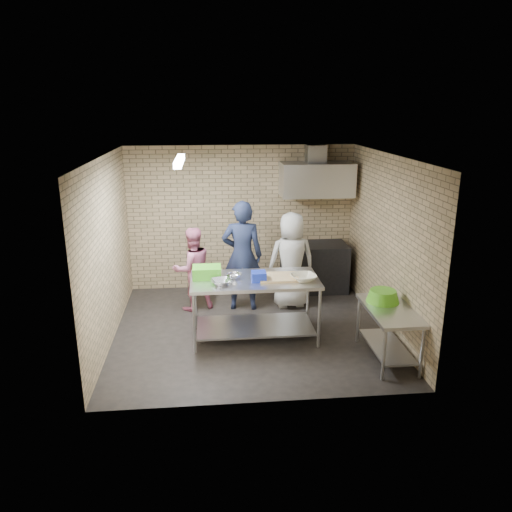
{
  "coord_description": "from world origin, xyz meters",
  "views": [
    {
      "loc": [
        -0.63,
        -7.13,
        3.4
      ],
      "look_at": [
        0.1,
        0.2,
        1.15
      ],
      "focal_mm": 34.92,
      "sensor_mm": 36.0,
      "label": 1
    }
  ],
  "objects_px": {
    "green_crate": "(207,272)",
    "blue_tub": "(259,276)",
    "green_basin": "(383,296)",
    "stove": "(314,267)",
    "bottle_red": "(317,182)",
    "man_navy": "(242,256)",
    "woman_white": "(291,260)",
    "bottle_green": "(338,182)",
    "prep_table": "(255,308)",
    "woman_pink": "(192,269)",
    "side_counter": "(388,334)"
  },
  "relations": [
    {
      "from": "stove",
      "to": "bottle_green",
      "type": "distance_m",
      "value": 1.65
    },
    {
      "from": "bottle_green",
      "to": "woman_white",
      "type": "xyz_separation_m",
      "value": [
        -1.02,
        -0.97,
        -1.18
      ]
    },
    {
      "from": "bottle_red",
      "to": "side_counter",
      "type": "bearing_deg",
      "value": -82.38
    },
    {
      "from": "bottle_green",
      "to": "woman_white",
      "type": "height_order",
      "value": "bottle_green"
    },
    {
      "from": "stove",
      "to": "green_basin",
      "type": "bearing_deg",
      "value": -80.24
    },
    {
      "from": "green_basin",
      "to": "man_navy",
      "type": "distance_m",
      "value": 2.54
    },
    {
      "from": "green_crate",
      "to": "woman_white",
      "type": "height_order",
      "value": "woman_white"
    },
    {
      "from": "stove",
      "to": "blue_tub",
      "type": "relative_size",
      "value": 5.73
    },
    {
      "from": "bottle_green",
      "to": "stove",
      "type": "bearing_deg",
      "value": -151.93
    },
    {
      "from": "man_navy",
      "to": "bottle_green",
      "type": "bearing_deg",
      "value": -145.9
    },
    {
      "from": "stove",
      "to": "woman_pink",
      "type": "distance_m",
      "value": 2.38
    },
    {
      "from": "green_crate",
      "to": "blue_tub",
      "type": "xyz_separation_m",
      "value": [
        0.75,
        -0.22,
        -0.02
      ]
    },
    {
      "from": "stove",
      "to": "woman_white",
      "type": "relative_size",
      "value": 0.72
    },
    {
      "from": "man_navy",
      "to": "woman_white",
      "type": "bearing_deg",
      "value": -172.57
    },
    {
      "from": "stove",
      "to": "woman_white",
      "type": "bearing_deg",
      "value": -127.73
    },
    {
      "from": "green_crate",
      "to": "blue_tub",
      "type": "bearing_deg",
      "value": -16.35
    },
    {
      "from": "prep_table",
      "to": "woman_pink",
      "type": "distance_m",
      "value": 1.55
    },
    {
      "from": "prep_table",
      "to": "blue_tub",
      "type": "distance_m",
      "value": 0.55
    },
    {
      "from": "stove",
      "to": "green_basin",
      "type": "xyz_separation_m",
      "value": [
        0.43,
        -2.5,
        0.38
      ]
    },
    {
      "from": "green_crate",
      "to": "man_navy",
      "type": "bearing_deg",
      "value": 59.76
    },
    {
      "from": "blue_tub",
      "to": "woman_pink",
      "type": "xyz_separation_m",
      "value": [
        -1.0,
        1.31,
        -0.29
      ]
    },
    {
      "from": "bottle_red",
      "to": "man_navy",
      "type": "xyz_separation_m",
      "value": [
        -1.47,
        -1.0,
        -1.08
      ]
    },
    {
      "from": "stove",
      "to": "woman_pink",
      "type": "height_order",
      "value": "woman_pink"
    },
    {
      "from": "stove",
      "to": "woman_pink",
      "type": "xyz_separation_m",
      "value": [
        -2.26,
        -0.7,
        0.27
      ]
    },
    {
      "from": "prep_table",
      "to": "bottle_red",
      "type": "xyz_separation_m",
      "value": [
        1.36,
        2.14,
        1.56
      ]
    },
    {
      "from": "woman_pink",
      "to": "green_basin",
      "type": "bearing_deg",
      "value": 123.21
    },
    {
      "from": "green_crate",
      "to": "blue_tub",
      "type": "distance_m",
      "value": 0.78
    },
    {
      "from": "blue_tub",
      "to": "woman_white",
      "type": "height_order",
      "value": "woman_white"
    },
    {
      "from": "green_basin",
      "to": "prep_table",
      "type": "bearing_deg",
      "value": 161.11
    },
    {
      "from": "bottle_green",
      "to": "woman_pink",
      "type": "distance_m",
      "value": 3.15
    },
    {
      "from": "green_basin",
      "to": "green_crate",
      "type": "bearing_deg",
      "value": 163.65
    },
    {
      "from": "blue_tub",
      "to": "bottle_green",
      "type": "relative_size",
      "value": 1.4
    },
    {
      "from": "woman_pink",
      "to": "woman_white",
      "type": "bearing_deg",
      "value": 155.79
    },
    {
      "from": "side_counter",
      "to": "bottle_green",
      "type": "distance_m",
      "value": 3.41
    },
    {
      "from": "stove",
      "to": "man_navy",
      "type": "distance_m",
      "value": 1.68
    },
    {
      "from": "green_crate",
      "to": "bottle_red",
      "type": "xyz_separation_m",
      "value": [
        2.06,
        2.02,
        1.0
      ]
    },
    {
      "from": "green_basin",
      "to": "stove",
      "type": "bearing_deg",
      "value": 99.76
    },
    {
      "from": "woman_pink",
      "to": "woman_white",
      "type": "xyz_separation_m",
      "value": [
        1.69,
        -0.04,
        0.11
      ]
    },
    {
      "from": "bottle_green",
      "to": "side_counter",
      "type": "bearing_deg",
      "value": -90.0
    },
    {
      "from": "prep_table",
      "to": "side_counter",
      "type": "distance_m",
      "value": 1.96
    },
    {
      "from": "prep_table",
      "to": "man_navy",
      "type": "bearing_deg",
      "value": 95.02
    },
    {
      "from": "bottle_red",
      "to": "green_crate",
      "type": "bearing_deg",
      "value": -135.58
    },
    {
      "from": "bottle_green",
      "to": "woman_pink",
      "type": "xyz_separation_m",
      "value": [
        -2.71,
        -0.94,
        -1.29
      ]
    },
    {
      "from": "side_counter",
      "to": "blue_tub",
      "type": "xyz_separation_m",
      "value": [
        -1.71,
        0.75,
        0.64
      ]
    },
    {
      "from": "side_counter",
      "to": "bottle_red",
      "type": "relative_size",
      "value": 6.67
    },
    {
      "from": "bottle_red",
      "to": "woman_pink",
      "type": "height_order",
      "value": "bottle_red"
    },
    {
      "from": "prep_table",
      "to": "green_crate",
      "type": "distance_m",
      "value": 0.9
    },
    {
      "from": "woman_white",
      "to": "man_navy",
      "type": "bearing_deg",
      "value": -3.28
    },
    {
      "from": "stove",
      "to": "bottle_green",
      "type": "relative_size",
      "value": 8.0
    },
    {
      "from": "prep_table",
      "to": "green_crate",
      "type": "height_order",
      "value": "green_crate"
    }
  ]
}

